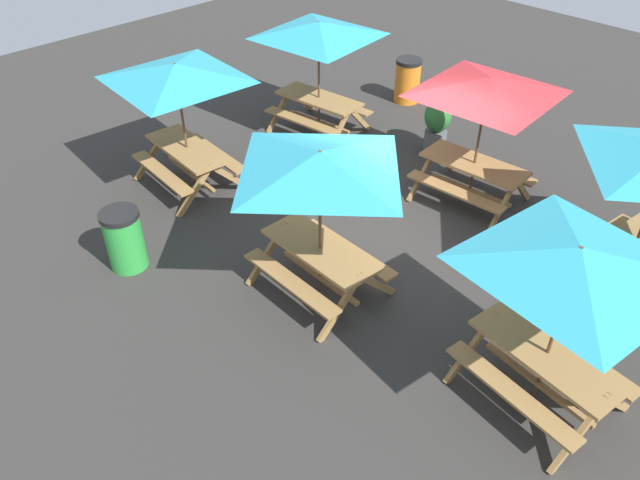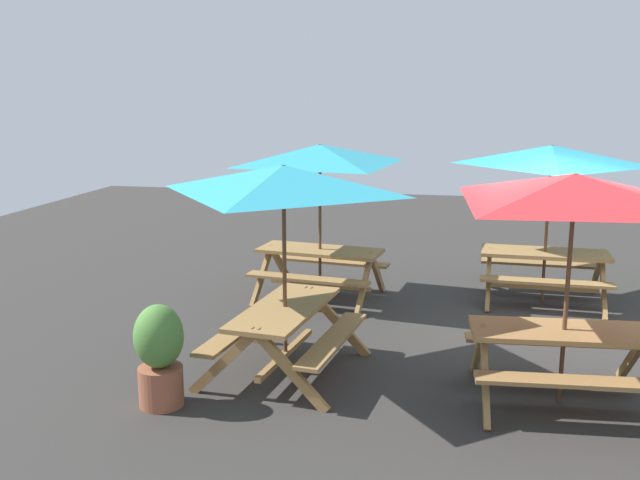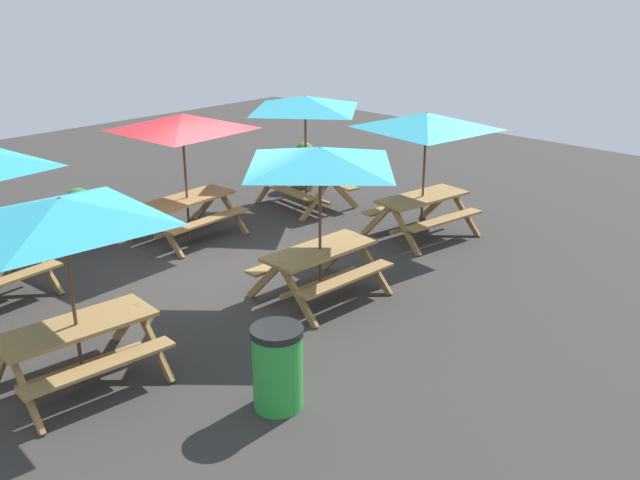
{
  "view_description": "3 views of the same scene",
  "coord_description": "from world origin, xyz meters",
  "px_view_note": "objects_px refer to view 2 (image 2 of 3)",
  "views": [
    {
      "loc": [
        -5.01,
        6.74,
        6.14
      ],
      "look_at": [
        -0.12,
        1.9,
        0.9
      ],
      "focal_mm": 35.0,
      "sensor_mm": 36.0,
      "label": 1
    },
    {
      "loc": [
        -1.33,
        -8.62,
        3.08
      ],
      "look_at": [
        -3.35,
        1.41,
        0.9
      ],
      "focal_mm": 40.0,
      "sensor_mm": 36.0,
      "label": 2
    },
    {
      "loc": [
        6.98,
        8.71,
        4.57
      ],
      "look_at": [
        -0.12,
        1.9,
        0.9
      ],
      "focal_mm": 40.0,
      "sensor_mm": 36.0,
      "label": 3
    }
  ],
  "objects_px": {
    "potted_plant_1": "(159,353)",
    "picnic_table_4": "(284,195)",
    "picnic_table_1": "(320,166)",
    "picnic_table_2": "(551,167)",
    "picnic_table_3": "(574,206)"
  },
  "relations": [
    {
      "from": "picnic_table_1",
      "to": "picnic_table_4",
      "type": "distance_m",
      "value": 2.85
    },
    {
      "from": "picnic_table_3",
      "to": "potted_plant_1",
      "type": "height_order",
      "value": "picnic_table_3"
    },
    {
      "from": "picnic_table_1",
      "to": "picnic_table_2",
      "type": "bearing_deg",
      "value": 16.69
    },
    {
      "from": "picnic_table_3",
      "to": "picnic_table_4",
      "type": "distance_m",
      "value": 2.88
    },
    {
      "from": "picnic_table_1",
      "to": "potted_plant_1",
      "type": "bearing_deg",
      "value": -93.92
    },
    {
      "from": "potted_plant_1",
      "to": "picnic_table_2",
      "type": "bearing_deg",
      "value": 47.22
    },
    {
      "from": "picnic_table_2",
      "to": "picnic_table_4",
      "type": "height_order",
      "value": "same"
    },
    {
      "from": "picnic_table_2",
      "to": "picnic_table_4",
      "type": "relative_size",
      "value": 1.0
    },
    {
      "from": "picnic_table_4",
      "to": "potted_plant_1",
      "type": "height_order",
      "value": "picnic_table_4"
    },
    {
      "from": "picnic_table_2",
      "to": "picnic_table_3",
      "type": "relative_size",
      "value": 0.83
    },
    {
      "from": "potted_plant_1",
      "to": "picnic_table_4",
      "type": "bearing_deg",
      "value": 46.08
    },
    {
      "from": "picnic_table_1",
      "to": "potted_plant_1",
      "type": "height_order",
      "value": "picnic_table_1"
    },
    {
      "from": "picnic_table_2",
      "to": "picnic_table_4",
      "type": "bearing_deg",
      "value": -130.3
    },
    {
      "from": "picnic_table_4",
      "to": "potted_plant_1",
      "type": "distance_m",
      "value": 2.05
    },
    {
      "from": "picnic_table_4",
      "to": "potted_plant_1",
      "type": "bearing_deg",
      "value": 143.23
    }
  ]
}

